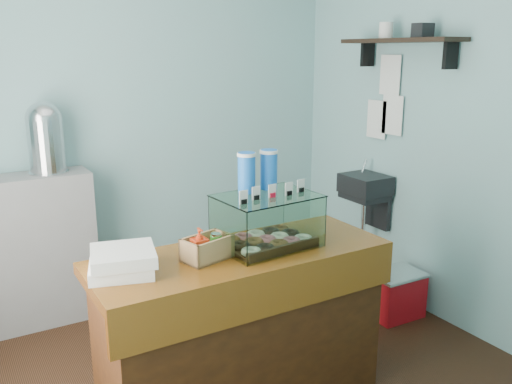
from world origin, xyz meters
TOP-DOWN VIEW (x-y plane):
  - ground at (0.00, 0.00)m, footprint 3.50×3.50m
  - room_shell at (0.03, 0.01)m, footprint 3.54×3.04m
  - counter at (0.00, -0.25)m, footprint 1.60×0.60m
  - back_shelf at (-0.90, 1.32)m, footprint 1.00×0.32m
  - display_case at (0.17, -0.21)m, footprint 0.55×0.42m
  - condiment_crate at (-0.20, -0.25)m, footprint 0.28×0.21m
  - pastry_boxes at (-0.62, -0.21)m, footprint 0.37×0.38m
  - coffee_urn at (-0.66, 1.33)m, footprint 0.27×0.27m
  - red_cooler at (1.48, 0.06)m, footprint 0.40×0.31m

SIDE VIEW (x-z plane):
  - ground at x=0.00m, z-range 0.00..0.00m
  - red_cooler at x=1.48m, z-range 0.00..0.35m
  - counter at x=0.00m, z-range 0.01..0.91m
  - back_shelf at x=-0.90m, z-range 0.00..1.10m
  - pastry_boxes at x=-0.62m, z-range 0.90..1.02m
  - condiment_crate at x=-0.20m, z-range 0.87..1.05m
  - display_case at x=0.17m, z-range 0.81..1.31m
  - coffee_urn at x=-0.66m, z-range 1.11..1.61m
  - room_shell at x=0.03m, z-range 0.30..3.12m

